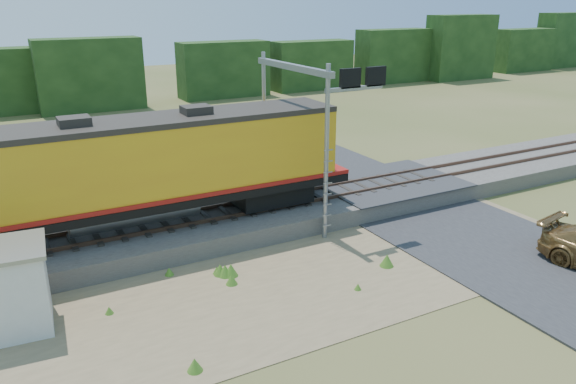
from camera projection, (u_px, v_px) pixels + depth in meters
ground at (336, 277)px, 20.28m from camera, size 140.00×140.00×0.00m
ballast at (263, 214)px, 25.12m from camera, size 70.00×5.00×0.80m
rails at (263, 204)px, 24.97m from camera, size 70.00×1.54×0.16m
dirt_shoulder at (281, 283)px, 19.78m from camera, size 26.00×8.00×0.03m
road at (464, 231)px, 24.03m from camera, size 7.00×66.00×0.86m
tree_line_north at (107, 74)px, 50.81m from camera, size 130.00×3.00×6.50m
weed_clumps at (247, 299)px, 18.78m from camera, size 15.00×6.20×0.56m
locomotive at (124, 170)px, 21.51m from camera, size 18.46×2.81×4.76m
shed at (10, 288)px, 16.68m from camera, size 2.47×2.47×2.70m
signal_gantry at (308, 102)px, 23.79m from camera, size 2.85×6.20×7.19m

